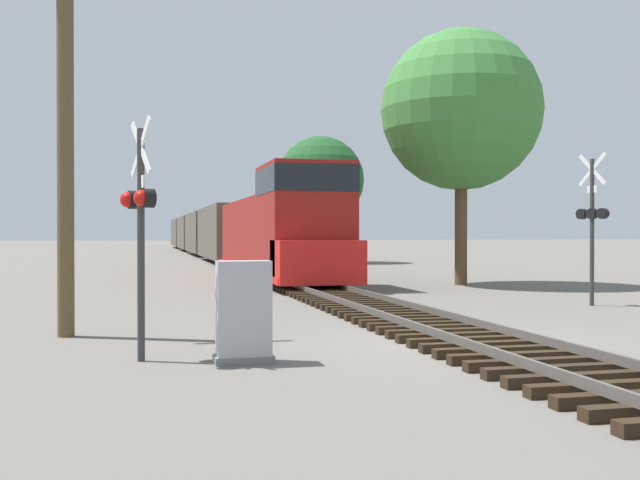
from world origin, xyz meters
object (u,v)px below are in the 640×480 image
Objects in this scene: relay_cabinet at (244,313)px; tree_far_right at (461,110)px; freight_train at (208,233)px; crossing_signal_far at (593,218)px; crossing_signal_near at (139,214)px; tree_mid_background at (320,180)px; utility_pole at (65,139)px.

tree_far_right reaches higher than relay_cabinet.
relay_cabinet is (-4.37, -55.22, -1.24)m from freight_train.
relay_cabinet is at bearing 104.31° from crossing_signal_far.
freight_train reaches higher than crossing_signal_near.
tree_far_right is at bearing -89.58° from tree_mid_background.
tree_mid_background reaches higher than crossing_signal_near.
crossing_signal_near is at bearing -96.22° from freight_train.
tree_far_right reaches higher than utility_pole.
relay_cabinet is at bearing -94.52° from freight_train.
tree_far_right reaches higher than tree_mid_background.
crossing_signal_near is 2.41× the size of relay_cabinet.
utility_pole is (-13.89, -3.14, 1.44)m from crossing_signal_far.
crossing_signal_far is 0.49× the size of tree_mid_background.
freight_train is at bearing 155.68° from crossing_signal_near.
relay_cabinet is at bearing -105.41° from tree_mid_background.
utility_pole is at bearing -98.17° from freight_train.
freight_train is 55.41m from relay_cabinet.
crossing_signal_far is (12.47, 6.42, 0.13)m from crossing_signal_near.
freight_train is 40.31m from tree_far_right.
utility_pole is 0.87× the size of tree_mid_background.
crossing_signal_near is 2.30m from relay_cabinet.
tree_far_right is (12.41, 15.20, 4.55)m from crossing_signal_near.
crossing_signal_far is at bearing 99.15° from crossing_signal_near.
utility_pole is at bearing 84.44° from crossing_signal_far.
tree_mid_background is (13.66, 34.82, 1.81)m from utility_pole.
crossing_signal_far is at bearing 32.61° from relay_cabinet.
freight_train is 9.94× the size of tree_mid_background.
freight_train is at bearing 85.48° from relay_cabinet.
utility_pole reaches higher than freight_train.
freight_train reaches higher than crossing_signal_far.
freight_train is 55.01m from crossing_signal_near.
crossing_signal_near is 14.03m from crossing_signal_far.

